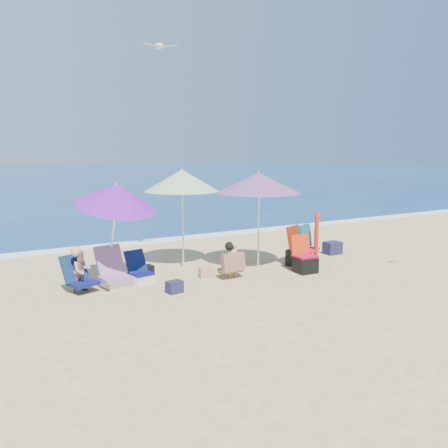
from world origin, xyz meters
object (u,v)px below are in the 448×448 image
umbrella_striped (182,181)px  camp_chair_right (300,251)px  furled_umbrella (317,236)px  person_left (81,271)px  person_center (232,261)px  umbrella_turquoise (259,183)px  chair_rainbow (115,276)px  camp_chair_left (305,261)px  umbrella_blue (116,196)px  seagull (159,46)px  chair_navy (140,273)px

umbrella_striped → camp_chair_right: 3.33m
furled_umbrella → person_left: size_ratio=1.46×
person_center → person_left: bearing=167.7°
umbrella_turquoise → chair_rainbow: 3.87m
umbrella_turquoise → camp_chair_left: 2.11m
umbrella_striped → chair_rainbow: 2.81m
umbrella_striped → umbrella_blue: 2.00m
camp_chair_left → person_left: (-4.82, 1.08, 0.17)m
person_left → seagull: seagull is taller
chair_rainbow → umbrella_turquoise: bearing=-3.7°
camp_chair_right → person_center: (-2.03, -0.17, 0.03)m
chair_rainbow → seagull: 5.15m
furled_umbrella → umbrella_turquoise: bearing=153.2°
umbrella_turquoise → furled_umbrella: size_ratio=1.70×
chair_rainbow → camp_chair_right: size_ratio=0.84×
chair_rainbow → person_center: 2.52m
furled_umbrella → umbrella_striped: bearing=148.2°
furled_umbrella → seagull: bearing=151.3°
furled_umbrella → chair_navy: 4.25m
umbrella_striped → person_left: umbrella_striped is taller
umbrella_striped → chair_navy: 2.47m
chair_rainbow → person_center: (2.41, -0.70, 0.18)m
umbrella_blue → camp_chair_left: bearing=-16.0°
chair_navy → umbrella_striped: bearing=29.1°
umbrella_blue → seagull: size_ratio=2.90×
umbrella_striped → person_left: 3.23m
camp_chair_right → person_left: bearing=174.3°
furled_umbrella → umbrella_blue: bearing=168.7°
chair_rainbow → camp_chair_right: bearing=-6.9°
chair_navy → camp_chair_right: size_ratio=0.66×
camp_chair_right → chair_rainbow: bearing=173.1°
person_center → person_left: size_ratio=0.88×
person_center → camp_chair_left: bearing=-13.1°
seagull → furled_umbrella: bearing=-28.7°
furled_umbrella → seagull: (-3.22, 1.76, 4.33)m
umbrella_blue → chair_navy: bearing=2.9°
chair_navy → camp_chair_right: 3.92m
umbrella_turquoise → umbrella_striped: umbrella_striped is taller
chair_rainbow → person_left: 0.73m
furled_umbrella → camp_chair_right: furled_umbrella is taller
chair_navy → furled_umbrella: bearing=-12.8°
camp_chair_left → seagull: seagull is taller
umbrella_turquoise → chair_rainbow: bearing=176.3°
umbrella_turquoise → umbrella_striped: (-1.48, 1.06, 0.04)m
camp_chair_left → chair_rainbow: bearing=165.0°
umbrella_striped → chair_navy: umbrella_striped is taller
person_center → person_left: 3.19m
umbrella_striped → seagull: 3.04m
furled_umbrella → camp_chair_right: (-0.23, 0.32, -0.38)m
umbrella_turquoise → camp_chair_right: (1.02, -0.32, -1.67)m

